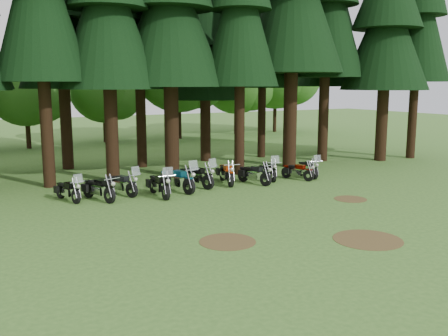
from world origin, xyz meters
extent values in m
plane|color=#396625|center=(0.00, 0.00, 0.00)|extent=(120.00, 120.00, 0.00)
cylinder|color=black|center=(-6.29, 9.51, 2.99)|extent=(0.58, 0.58, 5.99)
cylinder|color=black|center=(-3.21, 9.40, 2.78)|extent=(0.66, 0.66, 5.57)
cone|color=black|center=(-3.21, 9.40, 8.12)|extent=(4.95, 4.95, 6.96)
cylinder|color=black|center=(0.07, 9.44, 2.85)|extent=(0.77, 0.77, 5.70)
cone|color=black|center=(0.07, 9.44, 8.31)|extent=(5.81, 5.81, 7.12)
cylinder|color=black|center=(3.43, 8.02, 2.85)|extent=(0.55, 0.55, 5.71)
cone|color=black|center=(3.43, 8.02, 8.32)|extent=(4.15, 4.15, 7.14)
cylinder|color=black|center=(7.37, 8.76, 3.31)|extent=(0.80, 0.80, 6.62)
cylinder|color=black|center=(10.62, 9.61, 3.17)|extent=(0.64, 0.64, 6.35)
cone|color=black|center=(10.62, 9.61, 9.26)|extent=(4.79, 4.79, 7.93)
cylinder|color=black|center=(13.94, 7.83, 2.71)|extent=(0.72, 0.72, 5.41)
cone|color=black|center=(13.94, 7.83, 7.90)|extent=(5.44, 5.44, 6.77)
cylinder|color=black|center=(16.52, 7.63, 3.01)|extent=(0.57, 0.57, 6.03)
cone|color=black|center=(16.52, 7.63, 8.79)|extent=(4.25, 4.25, 7.54)
cylinder|color=black|center=(-4.38, 14.40, 2.78)|extent=(0.65, 0.65, 5.55)
cone|color=black|center=(-4.38, 14.40, 8.10)|extent=(4.85, 4.85, 6.94)
cylinder|color=black|center=(-0.37, 12.94, 2.76)|extent=(0.58, 0.58, 5.52)
cone|color=black|center=(-0.37, 12.94, 8.05)|extent=(4.35, 4.35, 6.90)
cylinder|color=black|center=(4.04, 13.25, 2.35)|extent=(0.66, 0.66, 4.70)
cone|color=black|center=(4.04, 13.25, 6.85)|extent=(4.94, 4.94, 5.87)
cone|color=black|center=(4.04, 13.25, 9.62)|extent=(3.95, 3.95, 4.96)
cylinder|color=black|center=(8.07, 12.86, 2.78)|extent=(0.53, 0.53, 5.56)
cone|color=black|center=(8.07, 12.86, 8.11)|extent=(3.94, 3.94, 6.95)
cylinder|color=black|center=(13.36, 12.79, 2.82)|extent=(0.61, 0.61, 5.65)
cone|color=black|center=(13.36, 12.79, 8.24)|extent=(4.59, 4.59, 7.06)
cylinder|color=black|center=(-4.99, 25.31, 1.27)|extent=(0.36, 0.36, 2.55)
sphere|color=#2A5E1C|center=(-4.99, 25.31, 4.67)|extent=(5.95, 5.95, 5.95)
sphere|color=#2A5E1C|center=(-3.97, 24.63, 4.08)|extent=(4.25, 4.25, 4.25)
cylinder|color=black|center=(1.32, 26.50, 1.23)|extent=(0.36, 0.36, 2.47)
sphere|color=#2A5E1C|center=(1.32, 26.50, 4.53)|extent=(5.76, 5.76, 5.76)
sphere|color=#2A5E1C|center=(2.30, 25.84, 3.95)|extent=(4.12, 4.12, 4.12)
cylinder|color=black|center=(7.92, 25.96, 1.76)|extent=(0.36, 0.36, 3.52)
sphere|color=#2A5E1C|center=(7.92, 25.96, 6.45)|extent=(8.21, 8.21, 8.21)
sphere|color=#2A5E1C|center=(9.33, 25.02, 5.63)|extent=(5.87, 5.87, 5.87)
cylinder|color=black|center=(14.54, 27.22, 1.47)|extent=(0.36, 0.36, 2.94)
sphere|color=#2A5E1C|center=(14.54, 27.22, 5.39)|extent=(6.86, 6.86, 6.86)
sphere|color=#2A5E1C|center=(15.72, 26.43, 4.70)|extent=(4.90, 4.90, 4.90)
cylinder|color=black|center=(19.09, 27.08, 1.76)|extent=(0.36, 0.36, 3.52)
sphere|color=#2A5E1C|center=(19.09, 27.08, 6.45)|extent=(8.20, 8.20, 8.20)
sphere|color=#2A5E1C|center=(20.49, 26.14, 5.62)|extent=(5.86, 5.86, 5.86)
cylinder|color=#4C3D1E|center=(-3.00, -2.00, 0.01)|extent=(1.80, 1.80, 0.01)
cylinder|color=#4C3D1E|center=(4.50, 0.50, 0.01)|extent=(1.40, 1.40, 0.01)
cylinder|color=#4C3D1E|center=(1.00, -4.00, 0.01)|extent=(2.20, 2.20, 0.01)
cylinder|color=black|center=(-5.98, 5.41, 0.30)|extent=(0.27, 0.61, 0.60)
cylinder|color=black|center=(-6.34, 6.77, 0.30)|extent=(0.27, 0.61, 0.60)
cube|color=silver|center=(-6.17, 6.13, 0.38)|extent=(0.40, 0.68, 0.31)
cube|color=black|center=(-6.12, 5.93, 0.70)|extent=(0.39, 0.55, 0.22)
cube|color=black|center=(-6.22, 6.33, 0.67)|extent=(0.39, 0.55, 0.11)
cube|color=silver|center=(-5.92, 5.15, 1.10)|extent=(0.40, 0.21, 0.36)
cylinder|color=black|center=(-4.75, 4.81, 0.33)|extent=(0.35, 0.68, 0.67)
cylinder|color=black|center=(-5.24, 6.31, 0.33)|extent=(0.35, 0.68, 0.67)
cube|color=silver|center=(-5.01, 5.61, 0.43)|extent=(0.49, 0.76, 0.35)
cube|color=black|center=(-4.94, 5.39, 0.79)|extent=(0.46, 0.63, 0.24)
cube|color=black|center=(-5.09, 5.83, 0.75)|extent=(0.46, 0.63, 0.12)
cylinder|color=black|center=(-3.60, 5.38, 0.33)|extent=(0.37, 0.66, 0.65)
cylinder|color=black|center=(-4.16, 6.81, 0.33)|extent=(0.37, 0.66, 0.65)
cube|color=silver|center=(-3.90, 6.14, 0.42)|extent=(0.51, 0.75, 0.34)
cube|color=black|center=(-3.81, 5.93, 0.77)|extent=(0.48, 0.62, 0.24)
cube|color=black|center=(-3.98, 6.35, 0.73)|extent=(0.48, 0.62, 0.12)
cube|color=silver|center=(-3.49, 5.10, 1.21)|extent=(0.43, 0.27, 0.39)
cylinder|color=black|center=(-2.49, 4.21, 0.34)|extent=(0.17, 0.69, 0.68)
cylinder|color=black|center=(-2.44, 5.81, 0.34)|extent=(0.17, 0.69, 0.68)
cube|color=silver|center=(-2.47, 5.06, 0.43)|extent=(0.31, 0.73, 0.35)
cube|color=black|center=(-2.47, 4.82, 0.81)|extent=(0.33, 0.58, 0.25)
cube|color=black|center=(-2.46, 5.30, 0.77)|extent=(0.33, 0.58, 0.12)
cube|color=silver|center=(-2.50, 3.90, 1.26)|extent=(0.44, 0.14, 0.41)
cylinder|color=black|center=(-1.18, 4.71, 0.37)|extent=(0.33, 0.75, 0.73)
cylinder|color=black|center=(-1.61, 6.38, 0.37)|extent=(0.33, 0.75, 0.73)
cube|color=silver|center=(-1.41, 5.59, 0.47)|extent=(0.50, 0.83, 0.38)
cube|color=navy|center=(-1.34, 5.35, 0.87)|extent=(0.48, 0.68, 0.27)
cube|color=black|center=(-1.47, 5.84, 0.82)|extent=(0.48, 0.68, 0.13)
cube|color=silver|center=(-1.09, 4.38, 1.36)|extent=(0.49, 0.25, 0.44)
cylinder|color=black|center=(0.06, 5.25, 0.35)|extent=(0.36, 0.71, 0.70)
cylinder|color=black|center=(-0.46, 6.80, 0.35)|extent=(0.36, 0.71, 0.70)
cube|color=silver|center=(-0.22, 6.08, 0.44)|extent=(0.52, 0.80, 0.36)
cube|color=black|center=(-0.14, 5.85, 0.83)|extent=(0.48, 0.65, 0.25)
cube|color=black|center=(-0.29, 6.31, 0.78)|extent=(0.48, 0.65, 0.13)
cube|color=silver|center=(0.16, 4.95, 1.29)|extent=(0.46, 0.27, 0.42)
cylinder|color=black|center=(1.28, 5.23, 0.35)|extent=(0.33, 0.72, 0.70)
cylinder|color=black|center=(1.71, 6.82, 0.35)|extent=(0.33, 0.72, 0.70)
cube|color=silver|center=(1.51, 6.08, 0.45)|extent=(0.48, 0.80, 0.36)
cube|color=#B5320B|center=(1.44, 5.84, 0.83)|extent=(0.46, 0.65, 0.26)
cube|color=black|center=(1.57, 6.31, 0.79)|extent=(0.46, 0.65, 0.13)
cylinder|color=black|center=(2.87, 4.60, 0.33)|extent=(0.29, 0.67, 0.65)
cylinder|color=black|center=(2.50, 6.09, 0.33)|extent=(0.29, 0.67, 0.65)
cube|color=silver|center=(2.67, 5.39, 0.42)|extent=(0.44, 0.74, 0.34)
cube|color=black|center=(2.73, 5.17, 0.77)|extent=(0.42, 0.60, 0.24)
cube|color=black|center=(2.62, 5.61, 0.73)|extent=(0.42, 0.60, 0.12)
cylinder|color=black|center=(3.74, 5.21, 0.32)|extent=(0.33, 0.66, 0.65)
cylinder|color=black|center=(4.22, 6.65, 0.32)|extent=(0.33, 0.66, 0.65)
cube|color=silver|center=(3.99, 5.98, 0.41)|extent=(0.48, 0.74, 0.33)
cube|color=black|center=(3.92, 5.76, 0.77)|extent=(0.45, 0.60, 0.24)
cube|color=black|center=(4.06, 6.19, 0.73)|extent=(0.45, 0.60, 0.12)
cube|color=silver|center=(3.65, 4.93, 1.20)|extent=(0.43, 0.25, 0.39)
cylinder|color=black|center=(5.45, 4.53, 0.29)|extent=(0.30, 0.59, 0.58)
cylinder|color=black|center=(5.01, 5.83, 0.29)|extent=(0.30, 0.59, 0.58)
cube|color=silver|center=(5.22, 5.22, 0.37)|extent=(0.43, 0.66, 0.30)
cube|color=#730F04|center=(5.28, 5.03, 0.69)|extent=(0.41, 0.54, 0.21)
cube|color=black|center=(5.15, 5.41, 0.65)|extent=(0.41, 0.54, 0.11)
cylinder|color=black|center=(6.02, 4.78, 0.31)|extent=(0.24, 0.63, 0.61)
cylinder|color=black|center=(6.28, 6.20, 0.31)|extent=(0.24, 0.63, 0.61)
cube|color=silver|center=(6.15, 5.54, 0.39)|extent=(0.37, 0.69, 0.32)
cube|color=black|center=(6.12, 5.33, 0.73)|extent=(0.37, 0.55, 0.22)
cube|color=black|center=(6.19, 5.75, 0.69)|extent=(0.37, 0.55, 0.11)
cube|color=silver|center=(5.97, 4.51, 1.13)|extent=(0.41, 0.19, 0.37)
camera|label=1|loc=(-10.44, -15.08, 4.91)|focal=40.00mm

